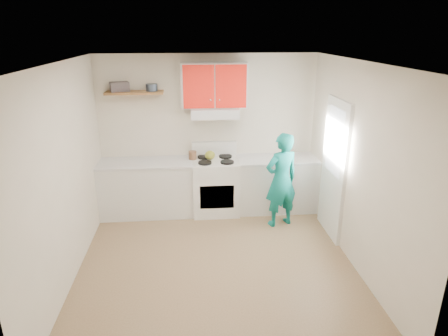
{
  "coord_description": "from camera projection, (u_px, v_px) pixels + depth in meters",
  "views": [
    {
      "loc": [
        -0.3,
        -4.44,
        2.95
      ],
      "look_at": [
        0.15,
        0.55,
        1.15
      ],
      "focal_mm": 31.02,
      "sensor_mm": 36.0,
      "label": 1
    }
  ],
  "objects": [
    {
      "name": "person",
      "position": [
        281.0,
        180.0,
        5.97
      ],
      "size": [
        0.64,
        0.52,
        1.51
      ],
      "primitive_type": "imported",
      "rotation": [
        0.0,
        0.0,
        3.46
      ],
      "color": "#0D7C75",
      "rests_on": "floor"
    },
    {
      "name": "counter_left",
      "position": [
        147.0,
        188.0,
        6.45
      ],
      "size": [
        1.52,
        0.6,
        0.9
      ],
      "primitive_type": "cube",
      "color": "silver",
      "rests_on": "floor"
    },
    {
      "name": "range_hood",
      "position": [
        215.0,
        112.0,
        6.2
      ],
      "size": [
        0.76,
        0.44,
        0.15
      ],
      "primitive_type": "cube",
      "color": "silver",
      "rests_on": "back_wall"
    },
    {
      "name": "shelf",
      "position": [
        135.0,
        93.0,
        6.05
      ],
      "size": [
        0.9,
        0.3,
        0.04
      ],
      "primitive_type": "cube",
      "color": "brown",
      "rests_on": "back_wall"
    },
    {
      "name": "crock",
      "position": [
        193.0,
        156.0,
        6.4
      ],
      "size": [
        0.14,
        0.14,
        0.16
      ],
      "primitive_type": "cylinder",
      "rotation": [
        0.0,
        0.0,
        -0.06
      ],
      "color": "brown",
      "rests_on": "counter_left"
    },
    {
      "name": "door",
      "position": [
        334.0,
        169.0,
        5.65
      ],
      "size": [
        0.05,
        0.85,
        2.05
      ],
      "primitive_type": "cube",
      "color": "white",
      "rests_on": "floor"
    },
    {
      "name": "front_wall",
      "position": [
        233.0,
        257.0,
        2.97
      ],
      "size": [
        3.6,
        0.04,
        2.6
      ],
      "primitive_type": "cube",
      "color": "beige",
      "rests_on": "floor"
    },
    {
      "name": "back_wall",
      "position": [
        208.0,
        133.0,
        6.53
      ],
      "size": [
        3.6,
        0.04,
        2.6
      ],
      "primitive_type": "cube",
      "color": "beige",
      "rests_on": "floor"
    },
    {
      "name": "cutting_board",
      "position": [
        275.0,
        160.0,
        6.42
      ],
      "size": [
        0.34,
        0.27,
        0.02
      ],
      "primitive_type": "cube",
      "rotation": [
        0.0,
        0.0,
        0.14
      ],
      "color": "olive",
      "rests_on": "counter_right"
    },
    {
      "name": "left_wall",
      "position": [
        65.0,
        177.0,
        4.6
      ],
      "size": [
        0.04,
        3.8,
        2.6
      ],
      "primitive_type": "cube",
      "color": "beige",
      "rests_on": "floor"
    },
    {
      "name": "right_wall",
      "position": [
        357.0,
        168.0,
        4.9
      ],
      "size": [
        0.04,
        3.8,
        2.6
      ],
      "primitive_type": "cube",
      "color": "beige",
      "rests_on": "floor"
    },
    {
      "name": "books",
      "position": [
        119.0,
        87.0,
        6.01
      ],
      "size": [
        0.33,
        0.28,
        0.15
      ],
      "primitive_type": "cube",
      "rotation": [
        0.0,
        0.0,
        0.33
      ],
      "color": "#443C3E",
      "rests_on": "shelf"
    },
    {
      "name": "floor",
      "position": [
        217.0,
        263.0,
        5.19
      ],
      "size": [
        3.8,
        3.8,
        0.0
      ],
      "primitive_type": "plane",
      "color": "brown",
      "rests_on": "ground"
    },
    {
      "name": "silicone_mat",
      "position": [
        299.0,
        158.0,
        6.54
      ],
      "size": [
        0.29,
        0.25,
        0.01
      ],
      "primitive_type": "cube",
      "rotation": [
        0.0,
        0.0,
        0.06
      ],
      "color": "red",
      "rests_on": "counter_right"
    },
    {
      "name": "upper_cabinets",
      "position": [
        214.0,
        85.0,
        6.11
      ],
      "size": [
        1.02,
        0.33,
        0.7
      ],
      "primitive_type": "cube",
      "color": "red",
      "rests_on": "back_wall"
    },
    {
      "name": "counter_right",
      "position": [
        276.0,
        184.0,
        6.63
      ],
      "size": [
        1.32,
        0.6,
        0.9
      ],
      "primitive_type": "cube",
      "color": "silver",
      "rests_on": "floor"
    },
    {
      "name": "door_glass",
      "position": [
        335.0,
        141.0,
        5.5
      ],
      "size": [
        0.01,
        0.55,
        0.95
      ],
      "primitive_type": "cube",
      "color": "white",
      "rests_on": "door"
    },
    {
      "name": "stove",
      "position": [
        216.0,
        186.0,
        6.52
      ],
      "size": [
        0.76,
        0.65,
        0.92
      ],
      "primitive_type": "cube",
      "color": "white",
      "rests_on": "floor"
    },
    {
      "name": "tin",
      "position": [
        152.0,
        88.0,
        6.05
      ],
      "size": [
        0.19,
        0.19,
        0.11
      ],
      "primitive_type": "cylinder",
      "rotation": [
        0.0,
        0.0,
        -0.05
      ],
      "color": "#333D4C",
      "rests_on": "shelf"
    },
    {
      "name": "ceiling",
      "position": [
        215.0,
        63.0,
        4.31
      ],
      "size": [
        3.6,
        3.8,
        0.04
      ],
      "primitive_type": "cube",
      "color": "white",
      "rests_on": "floor"
    },
    {
      "name": "kettle",
      "position": [
        210.0,
        155.0,
        6.39
      ],
      "size": [
        0.19,
        0.19,
        0.14
      ],
      "primitive_type": "ellipsoid",
      "rotation": [
        0.0,
        0.0,
        -0.13
      ],
      "color": "olive",
      "rests_on": "stove"
    }
  ]
}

